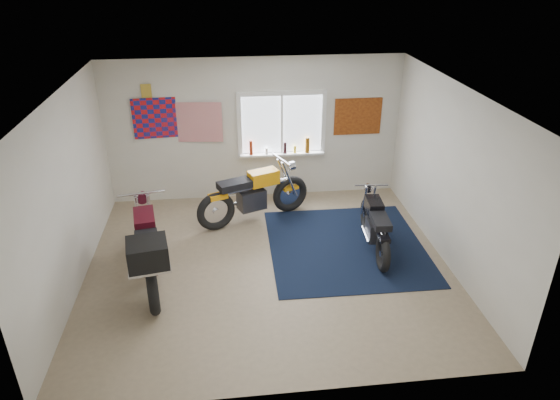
{
  "coord_description": "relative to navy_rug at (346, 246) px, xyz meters",
  "views": [
    {
      "loc": [
        -0.56,
        -6.42,
        4.36
      ],
      "look_at": [
        0.23,
        0.4,
        0.92
      ],
      "focal_mm": 32.0,
      "sensor_mm": 36.0,
      "label": 1
    }
  ],
  "objects": [
    {
      "name": "oil_bottles",
      "position": [
        -0.76,
        2.0,
        1.02
      ],
      "size": [
        1.15,
        0.09,
        0.3
      ],
      "color": "maroon",
      "rests_on": "window_assembly"
    },
    {
      "name": "flag_display",
      "position": [
        -3.22,
        2.08,
        2.14
      ],
      "size": [
        1.6,
        0.1,
        1.17
      ],
      "color": "red",
      "rests_on": "room_shell"
    },
    {
      "name": "yellow_triumph",
      "position": [
        -1.44,
        1.09,
        0.47
      ],
      "size": [
        2.06,
        0.97,
        1.09
      ],
      "rotation": [
        0.0,
        0.0,
        0.38
      ],
      "color": "black",
      "rests_on": "ground"
    },
    {
      "name": "maroon_tourer",
      "position": [
        -3.04,
        -0.71,
        0.59
      ],
      "size": [
        0.87,
        2.27,
        1.15
      ],
      "rotation": [
        0.0,
        0.0,
        1.74
      ],
      "color": "black",
      "rests_on": "ground"
    },
    {
      "name": "triumph_poster",
      "position": [
        0.63,
        2.08,
        1.54
      ],
      "size": [
        0.9,
        0.03,
        0.7
      ],
      "primitive_type": "cube",
      "color": "#A54C14",
      "rests_on": "room_shell"
    },
    {
      "name": "navy_rug",
      "position": [
        0.0,
        0.0,
        0.0
      ],
      "size": [
        2.53,
        2.63,
        0.01
      ],
      "primitive_type": "cube",
      "rotation": [
        0.0,
        0.0,
        -0.01
      ],
      "color": "black",
      "rests_on": "ground"
    },
    {
      "name": "black_chrome_bike",
      "position": [
        0.42,
        -0.09,
        0.4
      ],
      "size": [
        0.56,
        1.82,
        0.93
      ],
      "rotation": [
        0.0,
        0.0,
        1.5
      ],
      "color": "black",
      "rests_on": "navy_rug"
    },
    {
      "name": "window_assembly",
      "position": [
        -0.82,
        2.07,
        1.36
      ],
      "size": [
        1.66,
        0.17,
        1.26
      ],
      "color": "white",
      "rests_on": "room_shell"
    },
    {
      "name": "ground",
      "position": [
        -1.32,
        -0.4,
        -0.01
      ],
      "size": [
        5.5,
        5.5,
        0.0
      ],
      "primitive_type": "plane",
      "color": "#9E896B",
      "rests_on": "ground"
    },
    {
      "name": "room_shell",
      "position": [
        -1.32,
        -0.4,
        1.63
      ],
      "size": [
        5.5,
        5.5,
        5.5
      ],
      "color": "white",
      "rests_on": "ground"
    }
  ]
}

